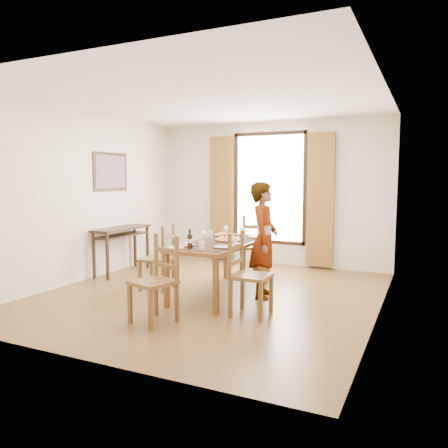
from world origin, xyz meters
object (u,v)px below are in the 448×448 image
at_px(console_table, 122,234).
at_px(pasta_platter, 229,237).
at_px(man, 264,240).
at_px(dining_table, 222,246).

bearing_deg(console_table, pasta_platter, -10.83).
bearing_deg(console_table, man, -8.23).
relative_size(console_table, man, 0.76).
bearing_deg(man, dining_table, 90.93).
xyz_separation_m(console_table, dining_table, (2.16, -0.51, 0.00)).
height_order(man, pasta_platter, man).
distance_m(console_table, man, 2.77).
height_order(dining_table, pasta_platter, pasta_platter).
distance_m(console_table, pasta_platter, 2.27).
relative_size(dining_table, pasta_platter, 4.74).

